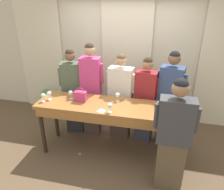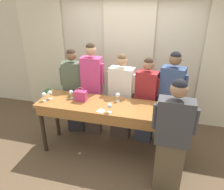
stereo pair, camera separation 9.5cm
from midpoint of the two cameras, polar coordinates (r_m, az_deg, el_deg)
ground_plane at (r=4.10m, az=-0.90°, el=-14.63°), size 18.00×18.00×0.00m
wall_back at (r=4.75m, az=3.26°, el=10.19°), size 12.00×0.06×2.80m
curtain_panel_left at (r=5.39m, az=-18.49°, el=10.15°), size 1.04×0.03×2.69m
curtain_panel_center at (r=4.70m, az=3.10°, el=9.33°), size 1.04×0.03×2.69m
tasting_bar at (r=3.59m, az=-1.07°, el=-4.26°), size 2.48×0.66×0.96m
wine_bottle at (r=3.35m, az=11.79°, el=-2.88°), size 0.08×0.08×0.31m
handbag at (r=3.69m, az=-8.94°, el=-0.27°), size 0.19×0.11×0.25m
wine_glass_front_left at (r=3.56m, az=16.14°, el=-1.75°), size 0.08×0.08×0.15m
wine_glass_front_mid at (r=3.80m, az=-11.46°, el=0.50°), size 0.08×0.08×0.15m
wine_glass_front_right at (r=3.64m, az=0.69°, el=-0.06°), size 0.08×0.08×0.15m
wine_glass_center_left at (r=3.54m, az=14.27°, el=-1.72°), size 0.08×0.08×0.15m
wine_glass_center_mid at (r=3.86m, az=-16.79°, el=0.28°), size 0.08×0.08×0.15m
wine_glass_center_right at (r=3.42m, az=13.00°, el=-2.54°), size 0.08×0.08×0.15m
wine_glass_back_left at (r=3.30m, az=-1.38°, el=-2.88°), size 0.08×0.08×0.15m
wine_glass_back_mid at (r=3.81m, az=-18.22°, el=-0.20°), size 0.08×0.08×0.15m
wine_glass_back_right at (r=3.45m, az=11.53°, el=-2.16°), size 0.08×0.08×0.15m
napkin at (r=3.38m, az=-3.57°, el=-4.21°), size 0.14×0.14×0.00m
guest_olive_jacket at (r=4.33m, az=-10.79°, el=0.81°), size 0.49×0.35×1.71m
guest_pink_top at (r=4.16m, az=-6.10°, el=1.41°), size 0.48×0.25×1.84m
guest_cream_sweater at (r=4.07m, az=1.59°, el=-0.63°), size 0.55×0.28×1.68m
guest_striped_shirt at (r=4.02m, az=8.00°, el=-1.37°), size 0.48×0.30×1.64m
guest_navy_coat at (r=3.98m, az=14.11°, el=-0.99°), size 0.50×0.32×1.78m
host_pouring at (r=3.05m, az=14.92°, el=-10.52°), size 0.56×0.23×1.72m
potted_plant at (r=5.47m, az=-17.07°, el=-1.32°), size 0.27×0.27×0.57m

